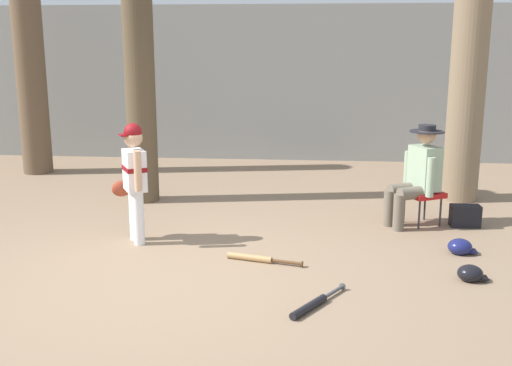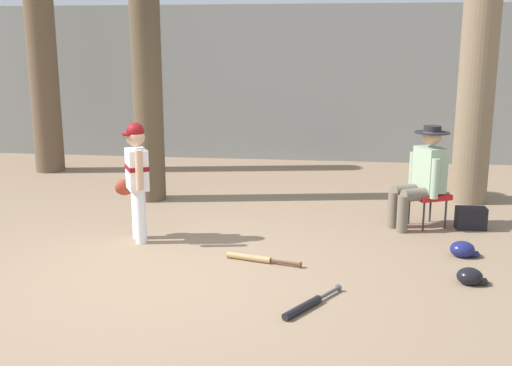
{
  "view_description": "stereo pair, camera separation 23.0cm",
  "coord_description": "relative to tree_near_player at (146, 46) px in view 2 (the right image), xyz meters",
  "views": [
    {
      "loc": [
        1.35,
        -5.15,
        2.12
      ],
      "look_at": [
        0.81,
        0.83,
        0.75
      ],
      "focal_mm": 42.96,
      "sensor_mm": 36.0,
      "label": 1
    },
    {
      "loc": [
        1.58,
        -5.12,
        2.12
      ],
      "look_at": [
        0.81,
        0.83,
        0.75
      ],
      "focal_mm": 42.96,
      "sensor_mm": 36.0,
      "label": 2
    }
  ],
  "objects": [
    {
      "name": "ground_plane",
      "position": [
        0.92,
        -2.89,
        -2.09
      ],
      "size": [
        60.0,
        60.0,
        0.0
      ],
      "primitive_type": "plane",
      "color": "#897056"
    },
    {
      "name": "concrete_back_wall",
      "position": [
        0.92,
        3.35,
        -0.69
      ],
      "size": [
        18.0,
        0.36,
        2.8
      ],
      "primitive_type": "cube",
      "color": "gray",
      "rests_on": "ground"
    },
    {
      "name": "tree_near_player",
      "position": [
        0.0,
        0.0,
        0.0
      ],
      "size": [
        0.63,
        0.63,
        4.83
      ],
      "color": "brown",
      "rests_on": "ground"
    },
    {
      "name": "tree_behind_spectator",
      "position": [
        4.35,
        0.46,
        0.35
      ],
      "size": [
        0.72,
        0.72,
        5.6
      ],
      "color": "#7F6B51",
      "rests_on": "ground"
    },
    {
      "name": "young_ballplayer",
      "position": [
        0.39,
        -1.79,
        -1.35
      ],
      "size": [
        0.49,
        0.53,
        1.31
      ],
      "color": "white",
      "rests_on": "ground"
    },
    {
      "name": "folding_stool",
      "position": [
        3.62,
        -0.84,
        -1.73
      ],
      "size": [
        0.54,
        0.54,
        0.41
      ],
      "color": "red",
      "rests_on": "ground"
    },
    {
      "name": "seated_spectator",
      "position": [
        3.53,
        -0.88,
        -1.45
      ],
      "size": [
        0.67,
        0.56,
        1.2
      ],
      "color": "#6B6051",
      "rests_on": "ground"
    },
    {
      "name": "handbag_beside_stool",
      "position": [
        4.11,
        -0.88,
        -1.96
      ],
      "size": [
        0.35,
        0.19,
        0.26
      ],
      "primitive_type": "cube",
      "rotation": [
        0.0,
        0.0,
        0.03
      ],
      "color": "black",
      "rests_on": "ground"
    },
    {
      "name": "tree_far_left",
      "position": [
        -2.28,
        1.68,
        0.09
      ],
      "size": [
        0.75,
        0.75,
        5.13
      ],
      "color": "brown",
      "rests_on": "ground"
    },
    {
      "name": "bat_black_composite",
      "position": [
        2.32,
        -3.35,
        -2.06
      ],
      "size": [
        0.48,
        0.7,
        0.07
      ],
      "color": "black",
      "rests_on": "ground"
    },
    {
      "name": "bat_wood_tan",
      "position": [
        1.75,
        -2.29,
        -2.06
      ],
      "size": [
        0.77,
        0.26,
        0.07
      ],
      "color": "tan",
      "rests_on": "ground"
    },
    {
      "name": "batting_helmet_black",
      "position": [
        3.76,
        -2.62,
        -2.02
      ],
      "size": [
        0.27,
        0.21,
        0.16
      ],
      "color": "black",
      "rests_on": "ground"
    },
    {
      "name": "batting_helmet_navy",
      "position": [
        3.83,
        -1.87,
        -2.02
      ],
      "size": [
        0.29,
        0.23,
        0.17
      ],
      "color": "navy",
      "rests_on": "ground"
    }
  ]
}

